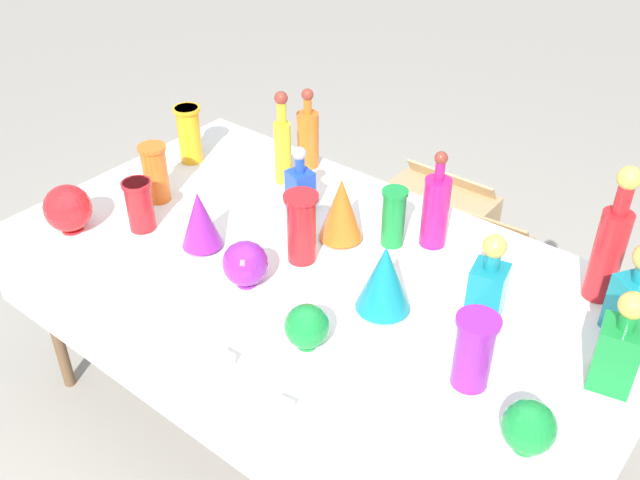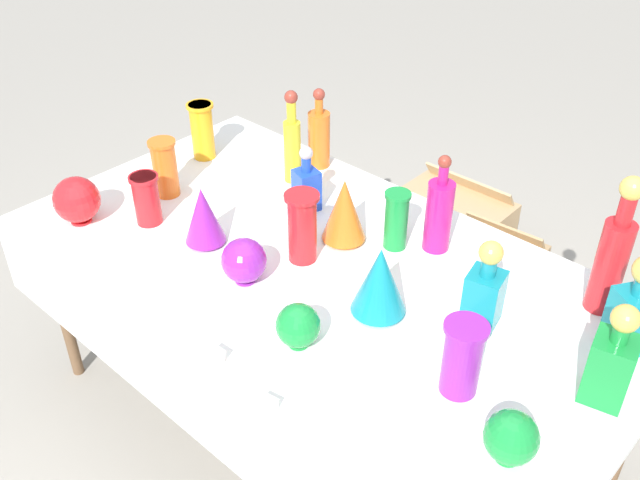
# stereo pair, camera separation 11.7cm
# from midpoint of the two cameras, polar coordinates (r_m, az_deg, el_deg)

# --- Properties ---
(ground_plane) EXTENTS (40.00, 40.00, 0.00)m
(ground_plane) POSITION_cam_midpoint_polar(r_m,az_deg,el_deg) (2.79, -1.24, -14.64)
(ground_plane) COLOR #A0998C
(display_table) EXTENTS (2.05, 1.14, 0.76)m
(display_table) POSITION_cam_midpoint_polar(r_m,az_deg,el_deg) (2.27, -2.03, -3.52)
(display_table) COLOR white
(display_table) RESTS_ON ground
(tall_bottle_0) EXTENTS (0.06, 0.06, 0.36)m
(tall_bottle_0) POSITION_cam_midpoint_polar(r_m,az_deg,el_deg) (2.64, -4.30, 7.62)
(tall_bottle_0) COLOR yellow
(tall_bottle_0) RESTS_ON display_table
(tall_bottle_1) EXTENTS (0.09, 0.09, 0.34)m
(tall_bottle_1) POSITION_cam_midpoint_polar(r_m,az_deg,el_deg) (2.31, 7.80, 2.44)
(tall_bottle_1) COLOR #C61972
(tall_bottle_1) RESTS_ON display_table
(tall_bottle_2) EXTENTS (0.09, 0.09, 0.44)m
(tall_bottle_2) POSITION_cam_midpoint_polar(r_m,az_deg,el_deg) (2.18, 20.81, -0.35)
(tall_bottle_2) COLOR red
(tall_bottle_2) RESTS_ON display_table
(tall_bottle_3) EXTENTS (0.09, 0.09, 0.32)m
(tall_bottle_3) POSITION_cam_midpoint_polar(r_m,az_deg,el_deg) (2.76, -2.21, 8.27)
(tall_bottle_3) COLOR orange
(tall_bottle_3) RESTS_ON display_table
(square_decanter_0) EXTENTS (0.12, 0.12, 0.27)m
(square_decanter_0) POSITION_cam_midpoint_polar(r_m,az_deg,el_deg) (2.06, 11.74, -3.40)
(square_decanter_0) COLOR teal
(square_decanter_0) RESTS_ON display_table
(square_decanter_1) EXTENTS (0.10, 0.10, 0.25)m
(square_decanter_1) POSITION_cam_midpoint_polar(r_m,az_deg,el_deg) (2.49, -2.95, 4.35)
(square_decanter_1) COLOR blue
(square_decanter_1) RESTS_ON display_table
(square_decanter_2) EXTENTS (0.13, 0.13, 0.30)m
(square_decanter_2) POSITION_cam_midpoint_polar(r_m,az_deg,el_deg) (1.93, 21.19, -8.10)
(square_decanter_2) COLOR #198C38
(square_decanter_2) RESTS_ON display_table
(square_decanter_3) EXTENTS (0.14, 0.14, 0.30)m
(square_decanter_3) POSITION_cam_midpoint_polar(r_m,az_deg,el_deg) (2.10, 22.47, -4.24)
(square_decanter_3) COLOR teal
(square_decanter_3) RESTS_ON display_table
(slender_vase_0) EXTENTS (0.11, 0.11, 0.23)m
(slender_vase_0) POSITION_cam_midpoint_polar(r_m,az_deg,el_deg) (2.85, -11.61, 8.38)
(slender_vase_0) COLOR orange
(slender_vase_0) RESTS_ON display_table
(slender_vase_1) EXTENTS (0.11, 0.11, 0.24)m
(slender_vase_1) POSITION_cam_midpoint_polar(r_m,az_deg,el_deg) (2.22, -3.01, 1.10)
(slender_vase_1) COLOR red
(slender_vase_1) RESTS_ON display_table
(slender_vase_2) EXTENTS (0.09, 0.09, 0.20)m
(slender_vase_2) POSITION_cam_midpoint_polar(r_m,az_deg,el_deg) (2.31, 4.47, 1.92)
(slender_vase_2) COLOR #198C38
(slender_vase_2) RESTS_ON display_table
(slender_vase_3) EXTENTS (0.10, 0.10, 0.22)m
(slender_vase_3) POSITION_cam_midpoint_polar(r_m,az_deg,el_deg) (2.62, -14.32, 5.30)
(slender_vase_3) COLOR orange
(slender_vase_3) RESTS_ON display_table
(slender_vase_4) EXTENTS (0.10, 0.10, 0.18)m
(slender_vase_4) POSITION_cam_midpoint_polar(r_m,az_deg,el_deg) (2.48, -15.57, 2.79)
(slender_vase_4) COLOR red
(slender_vase_4) RESTS_ON display_table
(slender_vase_5) EXTENTS (0.11, 0.11, 0.22)m
(slender_vase_5) POSITION_cam_midpoint_polar(r_m,az_deg,el_deg) (1.84, 10.42, -8.65)
(slender_vase_5) COLOR purple
(slender_vase_5) RESTS_ON display_table
(fluted_vase_0) EXTENTS (0.16, 0.16, 0.23)m
(fluted_vase_0) POSITION_cam_midpoint_polar(r_m,az_deg,el_deg) (2.03, 3.53, -3.08)
(fluted_vase_0) COLOR teal
(fluted_vase_0) RESTS_ON display_table
(fluted_vase_1) EXTENTS (0.15, 0.15, 0.23)m
(fluted_vase_1) POSITION_cam_midpoint_polar(r_m,az_deg,el_deg) (2.32, 0.27, 2.47)
(fluted_vase_1) COLOR orange
(fluted_vase_1) RESTS_ON display_table
(fluted_vase_2) EXTENTS (0.13, 0.13, 0.21)m
(fluted_vase_2) POSITION_cam_midpoint_polar(r_m,az_deg,el_deg) (2.33, -11.01, 1.60)
(fluted_vase_2) COLOR purple
(fluted_vase_2) RESTS_ON display_table
(round_bowl_0) EXTENTS (0.13, 0.13, 0.14)m
(round_bowl_0) POSITION_cam_midpoint_polar(r_m,az_deg,el_deg) (1.75, 14.48, -14.34)
(round_bowl_0) COLOR #198C38
(round_bowl_0) RESTS_ON display_table
(round_bowl_1) EXTENTS (0.14, 0.14, 0.15)m
(round_bowl_1) POSITION_cam_midpoint_polar(r_m,az_deg,el_deg) (2.16, -7.54, -1.91)
(round_bowl_1) COLOR purple
(round_bowl_1) RESTS_ON display_table
(round_bowl_2) EXTENTS (0.16, 0.16, 0.17)m
(round_bowl_2) POSITION_cam_midpoint_polar(r_m,az_deg,el_deg) (2.55, -20.79, 2.36)
(round_bowl_2) COLOR red
(round_bowl_2) RESTS_ON display_table
(round_bowl_3) EXTENTS (0.12, 0.12, 0.13)m
(round_bowl_3) POSITION_cam_midpoint_polar(r_m,az_deg,el_deg) (1.94, -2.81, -6.94)
(round_bowl_3) COLOR #198C38
(round_bowl_3) RESTS_ON display_table
(price_tag_left) EXTENTS (0.05, 0.02, 0.03)m
(price_tag_left) POSITION_cam_midpoint_polar(r_m,az_deg,el_deg) (1.82, -4.68, -12.94)
(price_tag_left) COLOR white
(price_tag_left) RESTS_ON display_table
(price_tag_center) EXTENTS (0.05, 0.02, 0.04)m
(price_tag_center) POSITION_cam_midpoint_polar(r_m,az_deg,el_deg) (1.95, -9.15, -9.33)
(price_tag_center) COLOR white
(price_tag_center) RESTS_ON display_table
(cardboard_box_behind_left) EXTENTS (0.54, 0.30, 0.36)m
(cardboard_box_behind_left) POSITION_cam_midpoint_polar(r_m,az_deg,el_deg) (3.68, 8.57, 1.92)
(cardboard_box_behind_left) COLOR tan
(cardboard_box_behind_left) RESTS_ON ground
(cardboard_box_behind_right) EXTENTS (0.45, 0.39, 0.33)m
(cardboard_box_behind_right) POSITION_cam_midpoint_polar(r_m,az_deg,el_deg) (3.40, 11.27, -1.78)
(cardboard_box_behind_right) COLOR tan
(cardboard_box_behind_right) RESTS_ON ground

